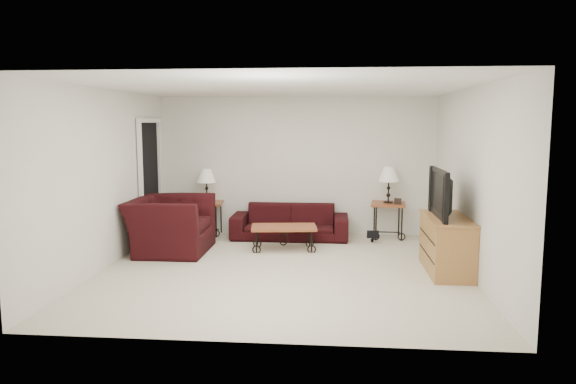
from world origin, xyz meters
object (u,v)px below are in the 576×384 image
at_px(television, 447,193).
at_px(armchair, 171,225).
at_px(sofa, 290,222).
at_px(lamp_left, 207,186).
at_px(backpack, 372,231).
at_px(side_table_left, 207,218).
at_px(tv_stand, 447,245).
at_px(side_table_right, 388,220).
at_px(coffee_table, 284,238).
at_px(lamp_right, 389,185).

bearing_deg(television, armchair, -100.83).
relative_size(sofa, lamp_left, 3.39).
bearing_deg(backpack, sofa, -178.33).
xyz_separation_m(side_table_left, lamp_left, (0.00, 0.00, 0.60)).
distance_m(side_table_left, lamp_left, 0.60).
distance_m(sofa, side_table_left, 1.54).
distance_m(tv_stand, backpack, 1.96).
xyz_separation_m(side_table_left, television, (3.82, -2.11, 0.79)).
height_order(sofa, armchair, armchair).
bearing_deg(side_table_left, tv_stand, -28.78).
relative_size(sofa, side_table_right, 3.23).
distance_m(coffee_table, backpack, 1.60).
relative_size(side_table_right, lamp_right, 1.00).
bearing_deg(coffee_table, side_table_left, 145.51).
bearing_deg(lamp_left, coffee_table, -34.49).
distance_m(side_table_right, armchair, 3.76).
distance_m(side_table_right, television, 2.32).
height_order(lamp_left, lamp_right, lamp_right).
relative_size(side_table_left, television, 0.53).
bearing_deg(armchair, television, -100.96).
relative_size(side_table_left, lamp_left, 1.00).
height_order(side_table_left, side_table_right, side_table_right).
bearing_deg(armchair, coffee_table, -80.63).
distance_m(side_table_left, tv_stand, 4.38).
height_order(side_table_right, backpack, side_table_right).
bearing_deg(lamp_right, side_table_left, -180.00).
relative_size(lamp_right, backpack, 1.61).
bearing_deg(television, backpack, -153.65).
bearing_deg(tv_stand, sofa, 140.16).
xyz_separation_m(tv_stand, backpack, (-0.88, 1.74, -0.18)).
relative_size(sofa, side_table_left, 3.39).
height_order(lamp_right, tv_stand, lamp_right).
height_order(side_table_left, television, television).
bearing_deg(side_table_right, backpack, -128.14).
bearing_deg(tv_stand, side_table_left, 151.22).
relative_size(side_table_right, backpack, 1.61).
xyz_separation_m(sofa, side_table_right, (1.72, 0.18, 0.02)).
xyz_separation_m(coffee_table, television, (2.32, -1.08, 0.89)).
relative_size(lamp_left, lamp_right, 0.95).
distance_m(sofa, coffee_table, 0.86).
bearing_deg(lamp_left, lamp_right, 0.00).
distance_m(lamp_right, coffee_table, 2.17).
xyz_separation_m(television, backpack, (-0.86, 1.74, -0.89)).
distance_m(side_table_left, side_table_right, 3.25).
bearing_deg(sofa, coffee_table, -91.73).
relative_size(sofa, television, 1.79).
height_order(side_table_left, lamp_right, lamp_right).
height_order(coffee_table, backpack, backpack).
bearing_deg(armchair, side_table_left, -11.37).
bearing_deg(coffee_table, armchair, -170.50).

